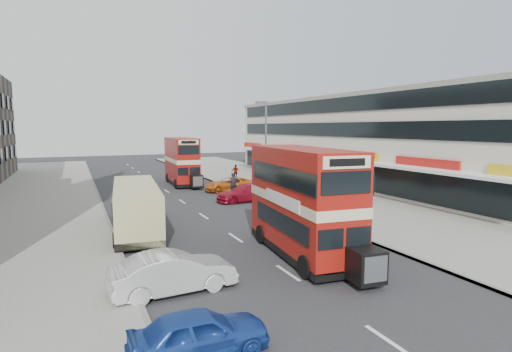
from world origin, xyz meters
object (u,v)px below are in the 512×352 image
cyclist (233,189)px  bus_main (303,202)px  car_right_a (246,193)px  pedestrian_near (301,190)px  car_left_front (173,272)px  pedestrian_far (236,172)px  car_right_b (230,184)px  bus_second (182,161)px  coach (136,205)px  street_lamp (265,142)px  car_left_near (200,333)px

cyclist → bus_main: bearing=-98.6°
bus_main → cyclist: (2.73, 16.19, -1.83)m
car_right_a → pedestrian_near: size_ratio=2.75×
car_left_front → pedestrian_far: pedestrian_far is taller
car_right_a → car_right_b: (0.57, 5.38, -0.06)m
bus_second → car_right_a: bus_second is taller
bus_main → car_left_front: bus_main is taller
coach → car_left_front: coach is taller
street_lamp → bus_main: (-4.75, -14.16, -2.20)m
bus_second → cyclist: size_ratio=4.08×
pedestrian_far → cyclist: size_ratio=0.78×
bus_main → coach: (-6.49, 8.06, -1.10)m
bus_main → bus_second: bearing=-86.1°
bus_second → car_right_b: (2.94, -6.58, -1.84)m
bus_main → pedestrian_far: bus_main is taller
car_left_front → pedestrian_near: pedestrian_near is taller
street_lamp → pedestrian_near: street_lamp is taller
car_right_a → pedestrian_near: 4.47m
car_right_a → cyclist: cyclist is taller
bus_second → car_right_b: size_ratio=1.82×
bus_main → car_left_front: (-6.56, -1.88, -1.83)m
car_left_near → pedestrian_near: size_ratio=2.04×
pedestrian_near → pedestrian_far: (0.20, 15.00, -0.08)m
pedestrian_far → cyclist: cyclist is taller
coach → car_left_near: (-0.39, -14.40, -0.85)m
coach → bus_main: bearing=-45.4°
car_left_near → pedestrian_far: (13.90, 33.09, 0.35)m
coach → pedestrian_far: size_ratio=5.80×
street_lamp → car_left_near: size_ratio=2.17×
pedestrian_far → cyclist: bearing=-117.5°
car_right_a → street_lamp: bearing=88.0°
car_right_b → bus_second: bearing=-150.5°
bus_second → car_right_b: bus_second is taller
coach → car_right_a: (9.57, 6.10, -0.76)m
street_lamp → cyclist: size_ratio=3.79×
car_left_near → car_right_a: size_ratio=0.74×
street_lamp → car_right_b: 6.86m
bus_second → bus_main: bearing=91.3°
pedestrian_near → cyclist: cyclist is taller
car_right_b → pedestrian_near: pedestrian_near is taller
car_right_b → cyclist: bearing=-9.9°
car_right_b → pedestrian_near: size_ratio=2.63×
bus_main → street_lamp: bearing=-103.1°
car_left_near → cyclist: (9.60, 22.53, 0.12)m
bus_second → pedestrian_near: bearing=116.0°
bus_second → car_left_near: size_ratio=2.34×
coach → car_right_a: size_ratio=1.93×
street_lamp → cyclist: bearing=134.9°
street_lamp → car_right_b: bearing=101.6°
coach → car_left_near: coach is taller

